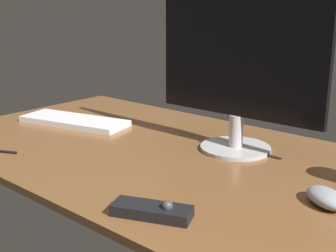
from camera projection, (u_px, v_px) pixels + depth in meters
desk at (147, 150)px, 135.59cm from camera, size 140.00×84.00×2.00cm
monitor at (239, 67)px, 126.02cm from camera, size 52.90×21.06×47.27cm
keyboard at (74, 121)px, 161.37cm from camera, size 42.58×23.36×1.96cm
computer_mouse at (326, 198)px, 96.09cm from camera, size 13.08×11.91×3.61cm
media_remote at (153, 211)px, 91.24cm from camera, size 17.73×11.93×3.96cm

